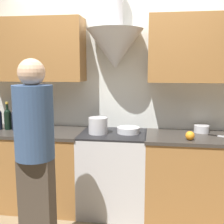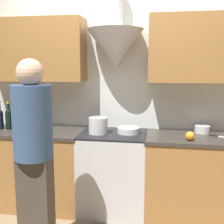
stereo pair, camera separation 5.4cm
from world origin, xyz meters
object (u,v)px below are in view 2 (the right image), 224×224
(wine_bottle_1, at_px, (0,118))
(wine_bottle_2, at_px, (9,118))
(stock_pot, at_px, (98,125))
(saucepan, at_px, (202,129))
(stove_range, at_px, (113,172))
(mixing_bowl, at_px, (129,130))
(wine_bottle_5, at_px, (32,119))
(orange_fruit, at_px, (190,136))
(wine_bottle_4, at_px, (24,119))
(wine_bottle_3, at_px, (16,119))
(person_foreground_left, at_px, (34,153))

(wine_bottle_1, relative_size, wine_bottle_2, 1.06)
(stock_pot, relative_size, saucepan, 1.26)
(stove_range, relative_size, mixing_bowl, 3.64)
(wine_bottle_5, xyz_separation_m, stock_pot, (0.78, -0.04, -0.04))
(orange_fruit, bearing_deg, wine_bottle_4, 174.58)
(wine_bottle_1, height_order, orange_fruit, wine_bottle_1)
(stock_pot, bearing_deg, orange_fruit, -8.57)
(stock_pot, bearing_deg, wine_bottle_4, 178.05)
(saucepan, bearing_deg, wine_bottle_5, -174.90)
(wine_bottle_1, distance_m, mixing_bowl, 1.50)
(wine_bottle_5, bearing_deg, wine_bottle_3, -175.94)
(wine_bottle_3, distance_m, mixing_bowl, 1.30)
(wine_bottle_1, height_order, wine_bottle_4, wine_bottle_1)
(stove_range, height_order, wine_bottle_5, wine_bottle_5)
(wine_bottle_2, bearing_deg, saucepan, 4.27)
(stock_pot, distance_m, mixing_bowl, 0.34)
(wine_bottle_3, bearing_deg, wine_bottle_1, 178.40)
(orange_fruit, xyz_separation_m, person_foreground_left, (-1.29, -0.75, -0.00))
(wine_bottle_5, bearing_deg, wine_bottle_2, 178.67)
(stove_range, xyz_separation_m, saucepan, (0.96, 0.17, 0.48))
(wine_bottle_2, relative_size, wine_bottle_4, 1.06)
(wine_bottle_1, height_order, wine_bottle_3, wine_bottle_1)
(wine_bottle_2, relative_size, person_foreground_left, 0.19)
(wine_bottle_1, xyz_separation_m, wine_bottle_3, (0.20, -0.01, -0.00))
(wine_bottle_4, distance_m, stock_pot, 0.88)
(stock_pot, height_order, mixing_bowl, stock_pot)
(wine_bottle_1, distance_m, person_foreground_left, 1.25)
(wine_bottle_2, relative_size, stock_pot, 1.54)
(stove_range, distance_m, wine_bottle_5, 1.11)
(wine_bottle_2, xyz_separation_m, saucepan, (2.19, 0.16, -0.09))
(stove_range, xyz_separation_m, wine_bottle_2, (-1.23, 0.01, 0.58))
(wine_bottle_2, xyz_separation_m, stock_pot, (1.07, -0.05, -0.04))
(wine_bottle_3, relative_size, wine_bottle_5, 1.02)
(wine_bottle_4, bearing_deg, wine_bottle_3, -179.47)
(stock_pot, height_order, saucepan, stock_pot)
(saucepan, bearing_deg, person_foreground_left, -142.75)
(wine_bottle_5, distance_m, orange_fruit, 1.75)
(stove_range, bearing_deg, person_foreground_left, -118.00)
(wine_bottle_3, bearing_deg, person_foreground_left, -55.18)
(wine_bottle_4, bearing_deg, saucepan, 5.23)
(wine_bottle_3, height_order, saucepan, wine_bottle_3)
(stove_range, bearing_deg, wine_bottle_2, 179.49)
(wine_bottle_2, height_order, person_foreground_left, person_foreground_left)
(wine_bottle_3, xyz_separation_m, wine_bottle_4, (0.10, 0.00, -0.01))
(wine_bottle_4, relative_size, wine_bottle_5, 0.92)
(wine_bottle_1, relative_size, orange_fruit, 3.78)
(saucepan, height_order, person_foreground_left, person_foreground_left)
(saucepan, bearing_deg, stove_range, -169.69)
(wine_bottle_1, bearing_deg, mixing_bowl, 1.29)
(wine_bottle_3, bearing_deg, stock_pot, -1.70)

